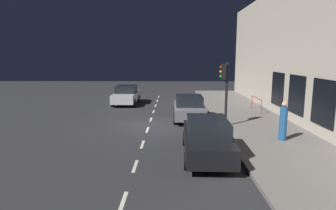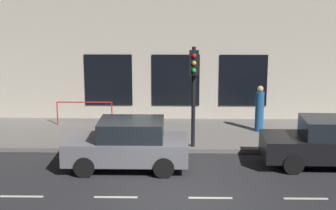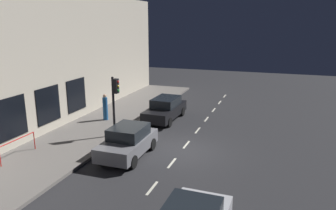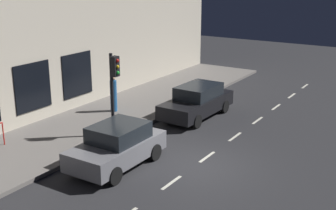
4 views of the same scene
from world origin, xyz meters
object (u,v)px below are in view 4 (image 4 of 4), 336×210
Objects in this scene: parked_car_0 at (117,146)px; parked_car_2 at (197,101)px; pedestrian_0 at (113,94)px; traffic_light at (114,80)px.

parked_car_0 is 6.64m from parked_car_2.
parked_car_2 is (0.33, -6.63, 0.00)m from parked_car_0.
parked_car_2 is 2.50× the size of pedestrian_0.
pedestrian_0 is at bearing -49.73° from traffic_light.
traffic_light is 0.78× the size of parked_car_2.
parked_car_2 is (-1.48, -4.50, -1.81)m from traffic_light.
traffic_light is 5.07m from parked_car_2.
parked_car_2 is 4.17m from pedestrian_0.
traffic_light is 3.85m from pedestrian_0.
pedestrian_0 is (4.07, -4.80, 0.22)m from parked_car_0.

